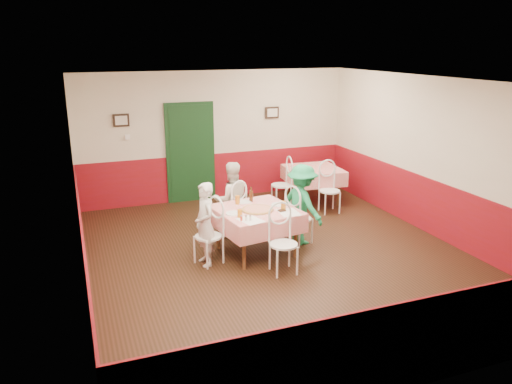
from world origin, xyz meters
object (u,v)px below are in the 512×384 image
object	(u,v)px
chair_right	(299,219)
chair_second_a	(281,185)
chair_near	(284,245)
diner_right	(302,204)
glass_a	(240,213)
pizza	(257,209)
diner_far	(231,199)
chair_left	(208,236)
beer_bottle	(251,195)
glass_c	(238,200)
chair_second_b	(330,191)
wallet	(282,211)
diner_left	(205,224)
second_table	(313,185)
glass_b	(283,206)
main_table	(256,231)
chair_far	(233,212)

from	to	relation	value
chair_right	chair_second_a	distance (m)	2.12
chair_near	diner_right	size ratio (longest dim) A/B	0.64
glass_a	pizza	bearing A→B (deg)	30.97
chair_near	diner_far	world-z (taller)	diner_far
chair_left	chair_near	xyz separation A→B (m)	(0.96, -0.72, 0.00)
beer_bottle	glass_c	bearing A→B (deg)	-168.91
diner_far	chair_second_b	bearing A→B (deg)	-163.56
wallet	diner_far	distance (m)	1.23
chair_left	diner_left	world-z (taller)	diner_left
second_table	glass_a	distance (m)	3.55
glass_a	glass_c	bearing A→B (deg)	74.19
wallet	diner_left	size ratio (longest dim) A/B	0.08
glass_b	diner_right	xyz separation A→B (m)	(0.49, 0.32, -0.13)
pizza	chair_near	bearing A→B (deg)	-81.10
main_table	chair_near	world-z (taller)	chair_near
diner_left	second_table	bearing A→B (deg)	122.18
second_table	chair_right	world-z (taller)	chair_right
chair_left	diner_far	distance (m)	1.26
second_table	diner_left	xyz separation A→B (m)	(-3.04, -2.30, 0.29)
main_table	glass_c	size ratio (longest dim) A/B	8.51
glass_a	diner_right	bearing A→B (deg)	18.21
main_table	chair_near	xyz separation A→B (m)	(0.12, -0.84, 0.08)
main_table	diner_far	size ratio (longest dim) A/B	0.90
glass_a	diner_far	xyz separation A→B (m)	(0.25, 1.18, -0.15)
pizza	chair_right	bearing A→B (deg)	12.30
glass_a	diner_far	bearing A→B (deg)	78.18
chair_second_a	pizza	bearing A→B (deg)	-27.29
main_table	beer_bottle	size ratio (longest dim) A/B	5.33
chair_near	glass_c	distance (m)	1.30
glass_b	glass_c	size ratio (longest dim) A/B	1.01
second_table	chair_left	size ratio (longest dim) A/B	1.24
chair_second_b	glass_b	size ratio (longest dim) A/B	6.20
glass_b	chair_right	bearing A→B (deg)	35.40
chair_near	glass_b	bearing A→B (deg)	69.49
second_table	beer_bottle	distance (m)	2.76
second_table	chair_left	bearing A→B (deg)	-142.53
glass_b	glass_c	bearing A→B (deg)	136.56
chair_second_b	pizza	xyz separation A→B (m)	(-2.15, -1.48, 0.33)
pizza	second_table	bearing A→B (deg)	46.06
diner_right	chair_near	bearing A→B (deg)	125.94
diner_far	glass_a	bearing A→B (deg)	81.58
main_table	chair_near	distance (m)	0.85
chair_far	beer_bottle	world-z (taller)	beer_bottle
chair_second_a	second_table	bearing A→B (deg)	94.79
glass_b	wallet	bearing A→B (deg)	-132.95
pizza	diner_right	bearing A→B (deg)	12.08
chair_near	glass_a	bearing A→B (deg)	134.44
beer_bottle	glass_b	bearing A→B (deg)	-61.70
chair_right	pizza	size ratio (longest dim) A/B	1.80
chair_second_a	beer_bottle	distance (m)	2.24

